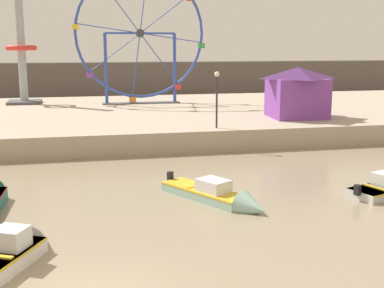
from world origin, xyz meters
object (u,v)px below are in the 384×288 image
(motorboat_seafoam, at_px, (220,196))
(drop_tower_steel_tower, at_px, (21,51))
(motorboat_white_red_stripe, at_px, (15,250))
(ferris_wheel_blue_frame, at_px, (140,36))
(carnival_booth_purple_stall, at_px, (297,91))
(promenade_lamp_near, at_px, (217,91))

(motorboat_seafoam, distance_m, drop_tower_steel_tower, 29.84)
(motorboat_white_red_stripe, xyz_separation_m, ferris_wheel_blue_frame, (7.31, 29.40, 6.79))
(motorboat_seafoam, relative_size, motorboat_white_red_stripe, 1.42)
(motorboat_white_red_stripe, distance_m, carnival_booth_purple_stall, 25.13)
(motorboat_white_red_stripe, bearing_deg, carnival_booth_purple_stall, -16.74)
(drop_tower_steel_tower, distance_m, promenade_lamp_near, 21.25)
(motorboat_seafoam, bearing_deg, motorboat_white_red_stripe, -91.61)
(motorboat_seafoam, xyz_separation_m, ferris_wheel_blue_frame, (-0.20, 25.23, 6.86))
(carnival_booth_purple_stall, bearing_deg, ferris_wheel_blue_frame, 133.88)
(ferris_wheel_blue_frame, distance_m, drop_tower_steel_tower, 10.37)
(motorboat_seafoam, relative_size, drop_tower_steel_tower, 0.48)
(motorboat_seafoam, distance_m, motorboat_white_red_stripe, 8.60)
(motorboat_seafoam, height_order, drop_tower_steel_tower, drop_tower_steel_tower)
(motorboat_seafoam, bearing_deg, drop_tower_steel_tower, 169.80)
(motorboat_seafoam, bearing_deg, carnival_booth_purple_stall, 115.42)
(ferris_wheel_blue_frame, bearing_deg, drop_tower_steel_tower, 167.40)
(promenade_lamp_near, bearing_deg, ferris_wheel_blue_frame, 101.51)
(drop_tower_steel_tower, height_order, carnival_booth_purple_stall, drop_tower_steel_tower)
(motorboat_white_red_stripe, distance_m, drop_tower_steel_tower, 32.23)
(drop_tower_steel_tower, bearing_deg, carnival_booth_purple_stall, -34.09)
(ferris_wheel_blue_frame, xyz_separation_m, drop_tower_steel_tower, (-10.03, 2.24, -1.32))
(ferris_wheel_blue_frame, relative_size, carnival_booth_purple_stall, 2.75)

